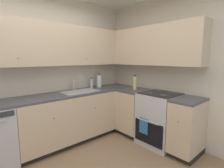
{
  "coord_description": "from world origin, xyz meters",
  "views": [
    {
      "loc": [
        -0.94,
        -1.45,
        1.52
      ],
      "look_at": [
        1.01,
        0.75,
        1.08
      ],
      "focal_mm": 27.52,
      "sensor_mm": 36.0,
      "label": 1
    }
  ],
  "objects_px": {
    "soap_bottle": "(92,83)",
    "paper_towel_roll": "(99,81)",
    "oil_bottle": "(135,83)",
    "oven_range": "(160,118)"
  },
  "relations": [
    {
      "from": "soap_bottle",
      "to": "paper_towel_roll",
      "type": "xyz_separation_m",
      "value": [
        0.18,
        -0.02,
        0.03
      ]
    },
    {
      "from": "oil_bottle",
      "to": "paper_towel_roll",
      "type": "bearing_deg",
      "value": 115.49
    },
    {
      "from": "soap_bottle",
      "to": "paper_towel_roll",
      "type": "relative_size",
      "value": 0.69
    },
    {
      "from": "oven_range",
      "to": "paper_towel_roll",
      "type": "relative_size",
      "value": 3.4
    },
    {
      "from": "oven_range",
      "to": "paper_towel_roll",
      "type": "xyz_separation_m",
      "value": [
        -0.36,
        1.29,
        0.58
      ]
    },
    {
      "from": "paper_towel_roll",
      "to": "oil_bottle",
      "type": "xyz_separation_m",
      "value": [
        0.34,
        -0.71,
        0.01
      ]
    },
    {
      "from": "oven_range",
      "to": "paper_towel_roll",
      "type": "distance_m",
      "value": 1.45
    },
    {
      "from": "paper_towel_roll",
      "to": "oil_bottle",
      "type": "distance_m",
      "value": 0.79
    },
    {
      "from": "soap_bottle",
      "to": "paper_towel_roll",
      "type": "distance_m",
      "value": 0.18
    },
    {
      "from": "oven_range",
      "to": "soap_bottle",
      "type": "relative_size",
      "value": 4.92
    }
  ]
}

